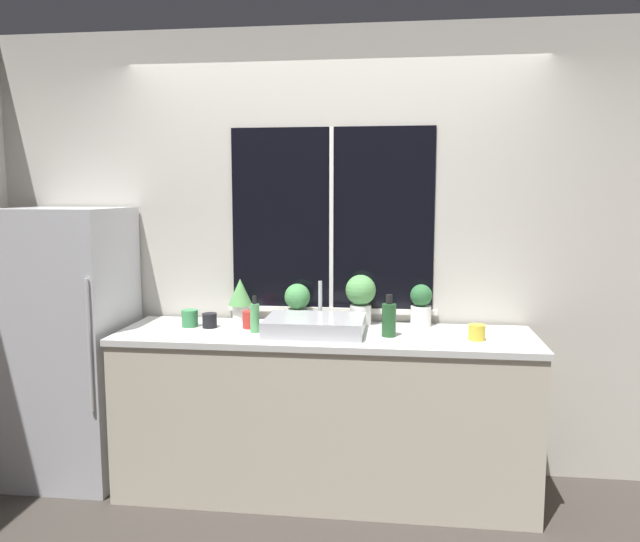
# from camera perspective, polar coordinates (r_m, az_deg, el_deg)

# --- Properties ---
(ground_plane) EXTENTS (14.00, 14.00, 0.00)m
(ground_plane) POSITION_cam_1_polar(r_m,az_deg,el_deg) (3.57, -0.26, -21.67)
(ground_plane) COLOR #38332D
(wall_back) EXTENTS (8.00, 0.09, 2.70)m
(wall_back) POSITION_cam_1_polar(r_m,az_deg,el_deg) (3.84, 1.11, 1.67)
(wall_back) COLOR #BCB7AD
(wall_back) RESTS_ON ground_plane
(wall_left) EXTENTS (0.06, 7.00, 2.70)m
(wall_left) POSITION_cam_1_polar(r_m,az_deg,el_deg) (5.27, -21.72, 2.65)
(wall_left) COLOR #BCB7AD
(wall_left) RESTS_ON ground_plane
(counter) EXTENTS (2.34, 0.66, 0.94)m
(counter) POSITION_cam_1_polar(r_m,az_deg,el_deg) (3.66, 0.41, -12.82)
(counter) COLOR beige
(counter) RESTS_ON ground_plane
(refrigerator) EXTENTS (0.64, 0.65, 1.63)m
(refrigerator) POSITION_cam_1_polar(r_m,az_deg,el_deg) (4.06, -21.81, -6.22)
(refrigerator) COLOR #B7B7BC
(refrigerator) RESTS_ON ground_plane
(sink) EXTENTS (0.55, 0.45, 0.26)m
(sink) POSITION_cam_1_polar(r_m,az_deg,el_deg) (3.51, -0.45, -4.97)
(sink) COLOR #ADADB2
(sink) RESTS_ON counter
(potted_plant_far_left) EXTENTS (0.15, 0.15, 0.26)m
(potted_plant_far_left) POSITION_cam_1_polar(r_m,az_deg,el_deg) (3.84, -7.30, -2.32)
(potted_plant_far_left) COLOR white
(potted_plant_far_left) RESTS_ON counter
(potted_plant_center_left) EXTENTS (0.16, 0.16, 0.24)m
(potted_plant_center_left) POSITION_cam_1_polar(r_m,az_deg,el_deg) (3.77, -2.08, -2.83)
(potted_plant_center_left) COLOR white
(potted_plant_center_left) RESTS_ON counter
(potted_plant_center_right) EXTENTS (0.18, 0.18, 0.30)m
(potted_plant_center_right) POSITION_cam_1_polar(r_m,az_deg,el_deg) (3.72, 3.74, -2.30)
(potted_plant_center_right) COLOR white
(potted_plant_center_right) RESTS_ON counter
(potted_plant_far_right) EXTENTS (0.13, 0.13, 0.25)m
(potted_plant_far_right) POSITION_cam_1_polar(r_m,az_deg,el_deg) (3.72, 9.22, -3.05)
(potted_plant_far_right) COLOR white
(potted_plant_far_right) RESTS_ON counter
(soap_bottle) EXTENTS (0.05, 0.05, 0.21)m
(soap_bottle) POSITION_cam_1_polar(r_m,az_deg,el_deg) (3.53, -5.99, -4.22)
(soap_bottle) COLOR #519E5B
(soap_bottle) RESTS_ON counter
(bottle_tall) EXTENTS (0.08, 0.08, 0.23)m
(bottle_tall) POSITION_cam_1_polar(r_m,az_deg,el_deg) (3.44, 6.32, -4.39)
(bottle_tall) COLOR #235128
(bottle_tall) RESTS_ON counter
(mug_black) EXTENTS (0.08, 0.08, 0.08)m
(mug_black) POSITION_cam_1_polar(r_m,az_deg,el_deg) (3.70, -10.06, -4.47)
(mug_black) COLOR black
(mug_black) RESTS_ON counter
(mug_green) EXTENTS (0.10, 0.10, 0.10)m
(mug_green) POSITION_cam_1_polar(r_m,az_deg,el_deg) (3.75, -11.82, -4.25)
(mug_green) COLOR #38844C
(mug_green) RESTS_ON counter
(mug_yellow) EXTENTS (0.09, 0.09, 0.08)m
(mug_yellow) POSITION_cam_1_polar(r_m,az_deg,el_deg) (3.45, 14.14, -5.46)
(mug_yellow) COLOR gold
(mug_yellow) RESTS_ON counter
(mug_red) EXTENTS (0.09, 0.09, 0.10)m
(mug_red) POSITION_cam_1_polar(r_m,az_deg,el_deg) (3.66, -6.37, -4.43)
(mug_red) COLOR #B72D28
(mug_red) RESTS_ON counter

